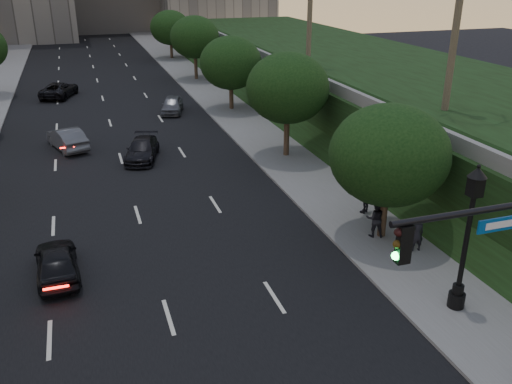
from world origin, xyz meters
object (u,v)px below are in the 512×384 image
object	(u,v)px
street_lamp	(465,246)
sedan_near_left	(57,261)
sedan_far_left	(59,90)
sedan_near_right	(142,150)
pedestrian_b	(375,218)
sedan_far_right	(172,105)
sedan_mid_left	(67,139)
pedestrian_c	(366,197)
pedestrian_a	(417,234)

from	to	relation	value
street_lamp	sedan_near_left	world-z (taller)	street_lamp
sedan_far_left	sedan_near_right	size ratio (longest dim) A/B	1.15
pedestrian_b	sedan_far_right	bearing A→B (deg)	-57.50
sedan_near_right	sedan_mid_left	bearing A→B (deg)	156.48
sedan_near_right	pedestrian_c	size ratio (longest dim) A/B	2.70
sedan_far_right	pedestrian_c	xyz separation A→B (m)	(5.50, -23.28, 0.28)
sedan_near_right	street_lamp	bearing A→B (deg)	-50.88
sedan_far_left	pedestrian_b	bearing A→B (deg)	131.11
sedan_mid_left	pedestrian_a	xyz separation A→B (m)	(14.16, -19.93, 0.21)
sedan_near_right	pedestrian_a	world-z (taller)	pedestrian_a
sedan_far_right	sedan_mid_left	bearing A→B (deg)	-122.58
sedan_near_right	pedestrian_b	distance (m)	16.79
pedestrian_a	pedestrian_b	size ratio (longest dim) A/B	0.91
sedan_far_right	pedestrian_a	world-z (taller)	pedestrian_a
street_lamp	pedestrian_c	world-z (taller)	street_lamp
sedan_mid_left	pedestrian_c	world-z (taller)	pedestrian_c
sedan_far_left	pedestrian_b	xyz separation A→B (m)	(13.73, -34.81, 0.32)
street_lamp	pedestrian_c	bearing A→B (deg)	84.26
street_lamp	pedestrian_b	world-z (taller)	street_lamp
sedan_near_right	pedestrian_b	xyz separation A→B (m)	(8.60, -14.41, 0.38)
sedan_near_left	sedan_near_right	xyz separation A→B (m)	(5.06, 13.32, -0.04)
street_lamp	pedestrian_b	xyz separation A→B (m)	(-0.02, 5.83, -1.61)
sedan_far_left	pedestrian_a	bearing A→B (deg)	131.55
sedan_near_left	pedestrian_a	bearing A→B (deg)	165.54
street_lamp	sedan_far_right	world-z (taller)	street_lamp
sedan_far_right	pedestrian_c	size ratio (longest dim) A/B	2.46
sedan_mid_left	pedestrian_b	world-z (taller)	pedestrian_b
sedan_far_left	pedestrian_a	xyz separation A→B (m)	(14.75, -36.57, 0.23)
pedestrian_b	street_lamp	bearing A→B (deg)	112.44
pedestrian_b	sedan_mid_left	bearing A→B (deg)	-31.88
sedan_far_left	pedestrian_a	size ratio (longest dim) A/B	3.22
street_lamp	sedan_far_left	xyz separation A→B (m)	(-13.75, 40.64, -1.92)
sedan_near_right	pedestrian_b	size ratio (longest dim) A/B	2.54
pedestrian_a	pedestrian_c	size ratio (longest dim) A/B	0.96
sedan_far_left	sedan_far_right	xyz separation A→B (m)	(9.08, -9.14, -0.02)
sedan_mid_left	sedan_far_left	size ratio (longest dim) A/B	0.87
street_lamp	sedan_near_right	bearing A→B (deg)	113.08
pedestrian_a	pedestrian_c	distance (m)	4.15
sedan_near_left	sedan_mid_left	size ratio (longest dim) A/B	0.90
pedestrian_b	pedestrian_c	size ratio (longest dim) A/B	1.06
pedestrian_a	sedan_near_right	bearing A→B (deg)	-52.41
pedestrian_a	pedestrian_b	xyz separation A→B (m)	(-1.02, 1.76, 0.08)
sedan_mid_left	pedestrian_a	world-z (taller)	pedestrian_a
pedestrian_c	sedan_far_left	bearing A→B (deg)	-95.24
sedan_near_left	sedan_far_left	bearing A→B (deg)	-93.32
street_lamp	pedestrian_c	xyz separation A→B (m)	(0.82, 8.21, -1.66)
sedan_near_left	street_lamp	bearing A→B (deg)	149.73
sedan_near_left	pedestrian_c	world-z (taller)	pedestrian_c
street_lamp	sedan_mid_left	size ratio (longest dim) A/B	1.26
sedan_far_left	sedan_mid_left	bearing A→B (deg)	111.61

